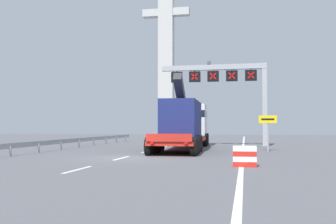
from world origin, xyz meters
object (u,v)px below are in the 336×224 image
Objects in this scene: heavy_haul_truck_red at (186,123)px; crash_barrier_striped at (245,156)px; overhead_lane_gantry at (228,81)px; exit_sign_yellow at (268,125)px; bridge_pylon_distant at (166,34)px.

heavy_haul_truck_red is 13.41m from crash_barrier_striped.
overhead_lane_gantry is 17.10m from crash_barrier_striped.
heavy_haul_truck_red is at bearing 109.80° from crash_barrier_striped.
exit_sign_yellow is 10.52m from crash_barrier_striped.
exit_sign_yellow is 2.46× the size of crash_barrier_striped.
overhead_lane_gantry is 9.21× the size of crash_barrier_striped.
crash_barrier_striped is at bearing -85.07° from overhead_lane_gantry.
heavy_haul_truck_red is at bearing -76.23° from bridge_pylon_distant.
overhead_lane_gantry is 7.63m from exit_sign_yellow.
exit_sign_yellow is (2.97, -5.93, -3.78)m from overhead_lane_gantry.
overhead_lane_gantry reaches higher than exit_sign_yellow.
crash_barrier_striped is (4.51, -12.53, -1.54)m from heavy_haul_truck_red.
exit_sign_yellow is at bearing -69.58° from bridge_pylon_distant.
bridge_pylon_distant is at bearing 110.42° from exit_sign_yellow.
heavy_haul_truck_red is 0.37× the size of bridge_pylon_distant.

